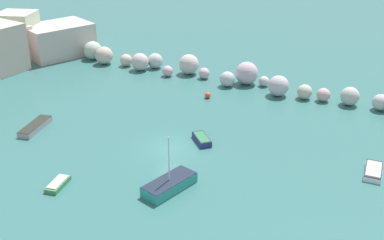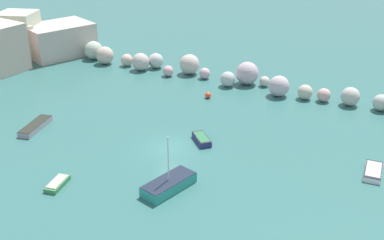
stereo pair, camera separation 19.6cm
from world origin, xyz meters
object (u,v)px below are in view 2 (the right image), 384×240
object	(u,v)px
channel_buoy	(208,95)
moored_boat_2	(202,139)
moored_boat_1	(169,184)
moored_boat_3	(35,126)
moored_boat_0	(373,171)
moored_boat_5	(57,183)

from	to	relation	value
channel_buoy	moored_boat_2	xyz separation A→B (m)	(4.02, -9.86, -0.06)
moored_boat_1	moored_boat_3	xyz separation A→B (m)	(-16.87, 3.32, -0.16)
moored_boat_1	moored_boat_2	distance (m)	8.34
moored_boat_1	moored_boat_3	bearing A→B (deg)	-86.03
moored_boat_0	moored_boat_2	distance (m)	15.05
channel_buoy	moored_boat_3	distance (m)	18.83
channel_buoy	moored_boat_0	world-z (taller)	channel_buoy
moored_boat_0	moored_boat_5	size ratio (longest dim) A/B	1.22
moored_boat_2	moored_boat_5	world-z (taller)	moored_boat_2
channel_buoy	moored_boat_5	size ratio (longest dim) A/B	0.27
moored_boat_2	moored_boat_5	bearing A→B (deg)	-75.03
channel_buoy	moored_boat_1	size ratio (longest dim) A/B	0.14
moored_boat_2	moored_boat_5	xyz separation A→B (m)	(-6.85, -11.82, -0.08)
moored_boat_0	moored_boat_1	bearing A→B (deg)	-59.36
moored_boat_2	channel_buoy	bearing A→B (deg)	157.27
channel_buoy	moored_boat_5	distance (m)	21.86
moored_boat_0	moored_boat_2	bearing A→B (deg)	-89.10
moored_boat_0	channel_buoy	bearing A→B (deg)	-118.29
moored_boat_2	moored_boat_3	distance (m)	16.43
channel_buoy	moored_boat_3	bearing A→B (deg)	-128.21
moored_boat_1	moored_boat_3	size ratio (longest dim) A/B	1.07
moored_boat_3	moored_boat_1	bearing A→B (deg)	65.99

